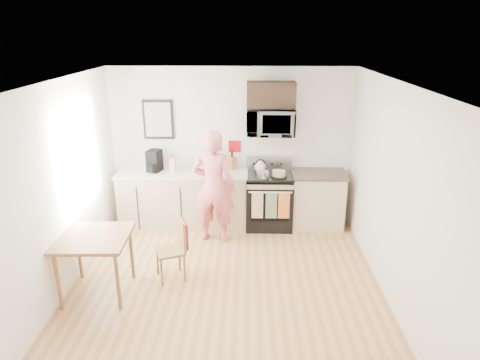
{
  "coord_description": "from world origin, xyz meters",
  "views": [
    {
      "loc": [
        0.28,
        -4.62,
        3.16
      ],
      "look_at": [
        0.17,
        1.0,
        1.16
      ],
      "focal_mm": 32.0,
      "sensor_mm": 36.0,
      "label": 1
    }
  ],
  "objects_px": {
    "range": "(269,201)",
    "dining_table": "(94,243)",
    "chair": "(179,241)",
    "person": "(213,187)",
    "microwave": "(270,122)",
    "cake": "(279,174)"
  },
  "relations": [
    {
      "from": "microwave",
      "to": "cake",
      "type": "xyz_separation_m",
      "value": [
        0.14,
        -0.23,
        -0.79
      ]
    },
    {
      "from": "person",
      "to": "cake",
      "type": "distance_m",
      "value": 1.1
    },
    {
      "from": "person",
      "to": "range",
      "type": "bearing_deg",
      "value": -140.03
    },
    {
      "from": "dining_table",
      "to": "chair",
      "type": "relative_size",
      "value": 1.01
    },
    {
      "from": "microwave",
      "to": "person",
      "type": "height_order",
      "value": "microwave"
    },
    {
      "from": "person",
      "to": "cake",
      "type": "height_order",
      "value": "person"
    },
    {
      "from": "range",
      "to": "chair",
      "type": "xyz_separation_m",
      "value": [
        -1.26,
        -1.61,
        0.1
      ]
    },
    {
      "from": "range",
      "to": "dining_table",
      "type": "xyz_separation_m",
      "value": [
        -2.22,
        -2.0,
        0.26
      ]
    },
    {
      "from": "range",
      "to": "dining_table",
      "type": "bearing_deg",
      "value": -137.97
    },
    {
      "from": "dining_table",
      "to": "chair",
      "type": "bearing_deg",
      "value": 21.92
    },
    {
      "from": "dining_table",
      "to": "cake",
      "type": "relative_size",
      "value": 3.15
    },
    {
      "from": "chair",
      "to": "cake",
      "type": "distance_m",
      "value": 2.09
    },
    {
      "from": "range",
      "to": "person",
      "type": "bearing_deg",
      "value": -149.03
    },
    {
      "from": "dining_table",
      "to": "chair",
      "type": "distance_m",
      "value": 1.05
    },
    {
      "from": "person",
      "to": "chair",
      "type": "xyz_separation_m",
      "value": [
        -0.38,
        -1.09,
        -0.35
      ]
    },
    {
      "from": "microwave",
      "to": "chair",
      "type": "xyz_separation_m",
      "value": [
        -1.26,
        -1.72,
        -1.22
      ]
    },
    {
      "from": "range",
      "to": "microwave",
      "type": "height_order",
      "value": "microwave"
    },
    {
      "from": "microwave",
      "to": "chair",
      "type": "distance_m",
      "value": 2.45
    },
    {
      "from": "person",
      "to": "cake",
      "type": "relative_size",
      "value": 6.63
    },
    {
      "from": "cake",
      "to": "microwave",
      "type": "bearing_deg",
      "value": 122.02
    },
    {
      "from": "person",
      "to": "chair",
      "type": "relative_size",
      "value": 2.12
    },
    {
      "from": "range",
      "to": "dining_table",
      "type": "height_order",
      "value": "range"
    }
  ]
}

